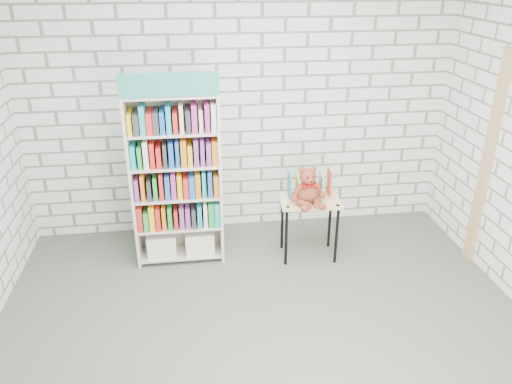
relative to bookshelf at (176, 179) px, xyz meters
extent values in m
plane|color=#4C5447|center=(0.69, -1.36, -0.88)|extent=(4.50, 4.50, 0.00)
cube|color=silver|center=(0.69, 0.64, 0.52)|extent=(4.50, 0.02, 2.80)
cube|color=beige|center=(-0.41, -0.01, -0.02)|extent=(0.03, 0.33, 1.71)
cube|color=beige|center=(0.41, -0.01, -0.02)|extent=(0.03, 0.33, 1.71)
cube|color=beige|center=(0.00, 0.15, -0.02)|extent=(0.85, 0.02, 1.71)
cube|color=teal|center=(0.00, -0.16, 0.94)|extent=(0.85, 0.02, 0.21)
cube|color=beige|center=(0.00, -0.01, -0.82)|extent=(0.80, 0.31, 0.02)
cube|color=beige|center=(0.00, -0.01, -0.50)|extent=(0.80, 0.31, 0.02)
cube|color=beige|center=(0.00, -0.01, -0.17)|extent=(0.80, 0.31, 0.02)
cube|color=beige|center=(0.00, -0.01, 0.15)|extent=(0.80, 0.31, 0.02)
cube|color=beige|center=(0.00, -0.01, 0.47)|extent=(0.80, 0.31, 0.02)
cube|color=beige|center=(0.00, -0.01, 0.82)|extent=(0.80, 0.31, 0.02)
cube|color=silver|center=(-0.19, -0.01, -0.69)|extent=(0.28, 0.27, 0.23)
cube|color=silver|center=(0.19, -0.01, -0.69)|extent=(0.28, 0.27, 0.23)
cube|color=yellow|center=(0.00, -0.02, -0.37)|extent=(0.80, 0.27, 0.23)
cube|color=blue|center=(0.00, -0.02, -0.05)|extent=(0.80, 0.27, 0.23)
cube|color=green|center=(0.00, -0.02, 0.28)|extent=(0.80, 0.27, 0.23)
cube|color=orange|center=(0.00, -0.02, 0.60)|extent=(0.80, 0.27, 0.23)
cube|color=#DDB785|center=(1.29, -0.14, -0.25)|extent=(0.62, 0.45, 0.03)
cylinder|color=black|center=(1.03, -0.28, -0.57)|extent=(0.03, 0.03, 0.61)
cylinder|color=black|center=(1.05, 0.04, -0.57)|extent=(0.03, 0.03, 0.61)
cylinder|color=black|center=(1.53, -0.31, -0.57)|extent=(0.03, 0.03, 0.61)
cylinder|color=black|center=(1.55, 0.01, -0.57)|extent=(0.03, 0.03, 0.61)
cylinder|color=black|center=(1.04, -0.27, -0.24)|extent=(0.04, 0.04, 0.01)
cylinder|color=black|center=(1.52, -0.30, -0.24)|extent=(0.04, 0.04, 0.01)
cube|color=teal|center=(1.10, -0.03, -0.12)|extent=(0.02, 0.18, 0.25)
cube|color=yellow|center=(1.18, -0.04, -0.12)|extent=(0.02, 0.18, 0.25)
cube|color=gold|center=(1.26, -0.04, -0.12)|extent=(0.02, 0.18, 0.25)
cube|color=black|center=(1.34, -0.05, -0.12)|extent=(0.02, 0.18, 0.25)
cube|color=silver|center=(1.42, -0.05, -0.12)|extent=(0.02, 0.18, 0.25)
cube|color=#CD5524|center=(1.50, -0.06, -0.12)|extent=(0.02, 0.18, 0.25)
ellipsoid|color=brown|center=(1.24, -0.21, -0.13)|extent=(0.22, 0.19, 0.22)
sphere|color=brown|center=(1.24, -0.21, 0.04)|extent=(0.16, 0.16, 0.16)
sphere|color=brown|center=(1.18, -0.20, 0.10)|extent=(0.06, 0.06, 0.06)
sphere|color=brown|center=(1.29, -0.19, 0.10)|extent=(0.06, 0.06, 0.06)
sphere|color=brown|center=(1.25, -0.28, 0.02)|extent=(0.06, 0.06, 0.06)
sphere|color=black|center=(1.22, -0.28, 0.06)|extent=(0.02, 0.02, 0.02)
sphere|color=black|center=(1.27, -0.27, 0.06)|extent=(0.02, 0.02, 0.02)
sphere|color=black|center=(1.25, -0.30, 0.02)|extent=(0.02, 0.02, 0.02)
cylinder|color=brown|center=(1.13, -0.24, -0.10)|extent=(0.11, 0.09, 0.16)
cylinder|color=brown|center=(1.35, -0.21, -0.10)|extent=(0.11, 0.10, 0.16)
sphere|color=brown|center=(1.10, -0.26, -0.16)|extent=(0.06, 0.06, 0.06)
sphere|color=brown|center=(1.38, -0.23, -0.16)|extent=(0.06, 0.06, 0.06)
cylinder|color=brown|center=(1.19, -0.32, -0.20)|extent=(0.13, 0.18, 0.09)
cylinder|color=brown|center=(1.31, -0.31, -0.20)|extent=(0.10, 0.17, 0.09)
sphere|color=brown|center=(1.17, -0.40, -0.20)|extent=(0.08, 0.08, 0.08)
sphere|color=brown|center=(1.35, -0.38, -0.20)|extent=(0.08, 0.08, 0.08)
cone|color=#BC0C0B|center=(1.21, -0.28, -0.03)|extent=(0.07, 0.07, 0.06)
cone|color=#BC0C0B|center=(1.28, -0.27, -0.03)|extent=(0.07, 0.07, 0.06)
sphere|color=#BC0C0B|center=(1.25, -0.28, -0.03)|extent=(0.03, 0.03, 0.03)
cube|color=tan|center=(2.91, -0.41, 0.17)|extent=(0.05, 0.12, 2.10)
camera|label=1|loc=(0.16, -4.45, 1.88)|focal=35.00mm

